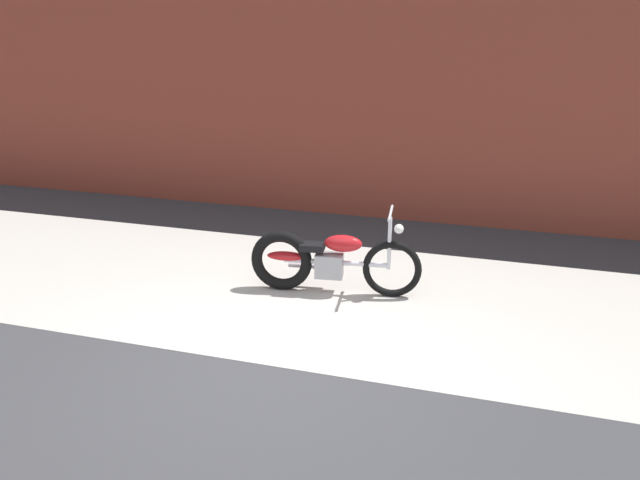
# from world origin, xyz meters

# --- Properties ---
(ground_plane) EXTENTS (80.00, 80.00, 0.00)m
(ground_plane) POSITION_xyz_m (0.00, 0.00, 0.00)
(ground_plane) COLOR #38383A
(sidewalk_slab) EXTENTS (36.00, 3.50, 0.01)m
(sidewalk_slab) POSITION_xyz_m (0.00, 1.75, 0.00)
(sidewalk_slab) COLOR #B2ADA3
(sidewalk_slab) RESTS_ON ground
(brick_building_wall) EXTENTS (36.00, 0.50, 4.60)m
(brick_building_wall) POSITION_xyz_m (0.00, 5.20, 2.30)
(brick_building_wall) COLOR brown
(brick_building_wall) RESTS_ON ground
(motorcycle_red) EXTENTS (2.00, 0.58, 1.03)m
(motorcycle_red) POSITION_xyz_m (-0.05, 1.82, 0.40)
(motorcycle_red) COLOR black
(motorcycle_red) RESTS_ON ground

